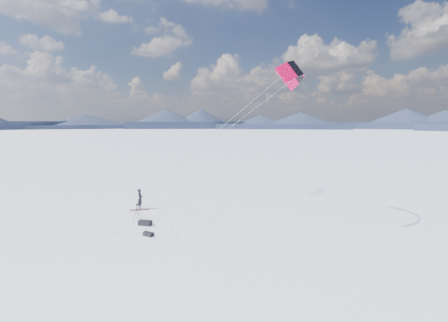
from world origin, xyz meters
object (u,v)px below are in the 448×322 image
(tripod, at_px, (137,210))
(gear_bag_b, at_px, (148,234))
(snowkiter, at_px, (140,209))
(snowboard, at_px, (139,210))
(gear_bag_a, at_px, (145,223))

(tripod, bearing_deg, gear_bag_b, -41.39)
(gear_bag_b, bearing_deg, tripod, 146.25)
(snowkiter, distance_m, tripod, 3.89)
(snowkiter, distance_m, snowboard, 0.39)
(gear_bag_a, height_order, gear_bag_b, gear_bag_a)
(snowboard, distance_m, gear_bag_a, 4.38)
(tripod, bearing_deg, snowkiter, 122.95)
(gear_bag_b, bearing_deg, gear_bag_a, 138.01)
(snowboard, xyz_separation_m, tripod, (1.78, -2.90, 0.89))
(tripod, height_order, gear_bag_a, tripod)
(snowkiter, bearing_deg, snowboard, 177.69)
(snowboard, distance_m, gear_bag_b, 6.76)
(gear_bag_a, bearing_deg, snowkiter, 123.54)
(gear_bag_a, distance_m, gear_bag_b, 2.39)
(snowkiter, relative_size, gear_bag_b, 2.36)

